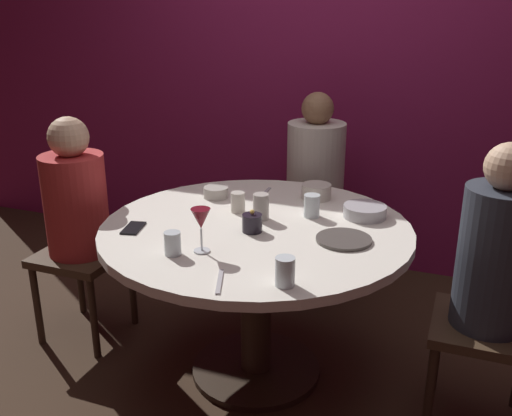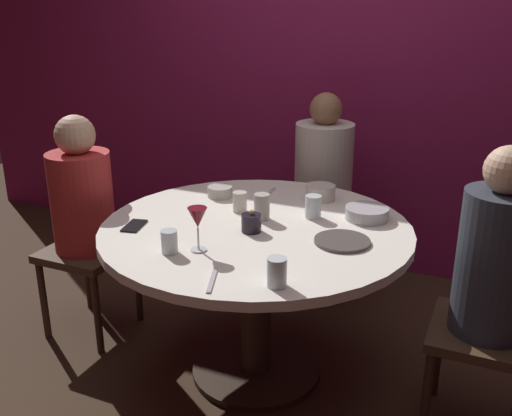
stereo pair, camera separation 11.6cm
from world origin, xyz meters
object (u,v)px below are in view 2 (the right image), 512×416
(candle_holder, at_px, (251,223))
(dinner_plate, at_px, (342,241))
(cup_far_edge, at_px, (262,207))
(bowl_small_white, at_px, (320,192))
(cup_near_candle, at_px, (169,242))
(cell_phone, at_px, (134,226))
(seated_diner_back, at_px, (323,172))
(bowl_serving_large, at_px, (367,213))
(seated_diner_right, at_px, (494,269))
(wine_glass, at_px, (198,220))
(cup_center_front, at_px, (313,207))
(seated_diner_left, at_px, (82,203))
(dining_table, at_px, (256,258))
(cup_by_left_diner, at_px, (277,272))
(cup_by_right_diner, at_px, (240,202))
(bowl_salad_center, at_px, (220,192))

(candle_holder, xyz_separation_m, dinner_plate, (0.38, 0.04, -0.03))
(cup_far_edge, bearing_deg, bowl_small_white, 67.30)
(cup_near_candle, bearing_deg, cup_far_edge, 69.33)
(dinner_plate, distance_m, cell_phone, 0.89)
(seated_diner_back, xyz_separation_m, bowl_serving_large, (0.42, -0.68, 0.04))
(seated_diner_right, distance_m, wine_glass, 1.12)
(cup_center_front, bearing_deg, seated_diner_left, -170.43)
(dining_table, xyz_separation_m, cup_by_left_diner, (0.29, -0.48, 0.20))
(bowl_small_white, height_order, cup_by_right_diner, cup_by_right_diner)
(bowl_serving_large, height_order, cup_by_right_diner, cup_by_right_diner)
(seated_diner_right, distance_m, cup_by_right_diner, 1.11)
(seated_diner_back, xyz_separation_m, bowl_small_white, (0.14, -0.51, 0.05))
(candle_holder, relative_size, cup_center_front, 0.96)
(wine_glass, height_order, cup_by_left_diner, wine_glass)
(cup_far_edge, bearing_deg, dining_table, -84.55)
(seated_diner_left, distance_m, seated_diner_back, 1.34)
(seated_diner_right, xyz_separation_m, bowl_salad_center, (-1.28, 0.28, 0.04))
(wine_glass, relative_size, cup_far_edge, 1.51)
(dinner_plate, bearing_deg, seated_diner_back, 111.72)
(seated_diner_left, distance_m, bowl_salad_center, 0.69)
(dinner_plate, bearing_deg, cup_by_left_diner, -102.61)
(seated_diner_left, bearing_deg, seated_diner_back, 45.26)
(bowl_small_white, xyz_separation_m, cup_far_edge, (-0.15, -0.36, 0.02))
(candle_holder, distance_m, cup_near_candle, 0.38)
(seated_diner_back, bearing_deg, cup_near_candle, -7.91)
(cell_phone, bearing_deg, seated_diner_back, -124.74)
(bowl_serving_large, xyz_separation_m, cup_near_candle, (-0.60, -0.67, 0.02))
(seated_diner_right, relative_size, bowl_salad_center, 9.82)
(dining_table, relative_size, cell_phone, 9.60)
(seated_diner_left, relative_size, bowl_small_white, 8.02)
(seated_diner_left, relative_size, dinner_plate, 5.11)
(seated_diner_left, bearing_deg, candle_holder, -4.24)
(cup_near_candle, bearing_deg, seated_diner_right, 18.97)
(cup_center_front, bearing_deg, dining_table, -135.19)
(cell_phone, bearing_deg, bowl_salad_center, -119.80)
(cup_center_front, bearing_deg, cup_near_candle, -122.94)
(bowl_salad_center, bearing_deg, seated_diner_left, -155.91)
(cell_phone, distance_m, cup_by_left_diner, 0.81)
(seated_diner_right, xyz_separation_m, bowl_small_white, (-0.82, 0.44, 0.05))
(bowl_salad_center, bearing_deg, bowl_small_white, 19.63)
(seated_diner_left, height_order, wine_glass, seated_diner_left)
(seated_diner_right, height_order, cup_center_front, seated_diner_right)
(candle_holder, height_order, cup_far_edge, cup_far_edge)
(seated_diner_right, height_order, wine_glass, seated_diner_right)
(seated_diner_left, xyz_separation_m, cup_by_left_diner, (1.24, -0.48, 0.08))
(seated_diner_right, distance_m, bowl_serving_large, 0.61)
(cup_by_left_diner, height_order, cup_center_front, same)
(dinner_plate, relative_size, cup_by_left_diner, 2.19)
(seated_diner_back, distance_m, cup_far_edge, 0.88)
(dinner_plate, bearing_deg, cell_phone, -167.37)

